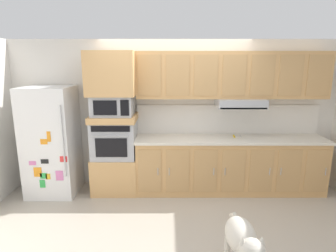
{
  "coord_description": "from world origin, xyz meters",
  "views": [
    {
      "loc": [
        -0.12,
        -3.72,
        2.13
      ],
      "look_at": [
        -0.13,
        0.5,
        1.17
      ],
      "focal_mm": 30.14,
      "sensor_mm": 36.0,
      "label": 1
    }
  ],
  "objects_px": {
    "built_in_oven": "(115,139)",
    "dog": "(244,241)",
    "refrigerator": "(53,141)",
    "screwdriver": "(236,136)",
    "microwave": "(114,105)"
  },
  "relations": [
    {
      "from": "built_in_oven",
      "to": "dog",
      "type": "relative_size",
      "value": 0.73
    },
    {
      "from": "refrigerator",
      "to": "screwdriver",
      "type": "height_order",
      "value": "refrigerator"
    },
    {
      "from": "refrigerator",
      "to": "built_in_oven",
      "type": "height_order",
      "value": "refrigerator"
    },
    {
      "from": "built_in_oven",
      "to": "screwdriver",
      "type": "height_order",
      "value": "built_in_oven"
    },
    {
      "from": "microwave",
      "to": "dog",
      "type": "xyz_separation_m",
      "value": [
        1.6,
        -2.06,
        -1.01
      ]
    },
    {
      "from": "built_in_oven",
      "to": "screwdriver",
      "type": "distance_m",
      "value": 1.99
    },
    {
      "from": "refrigerator",
      "to": "dog",
      "type": "relative_size",
      "value": 1.83
    },
    {
      "from": "refrigerator",
      "to": "built_in_oven",
      "type": "distance_m",
      "value": 1.01
    },
    {
      "from": "microwave",
      "to": "screwdriver",
      "type": "height_order",
      "value": "microwave"
    },
    {
      "from": "refrigerator",
      "to": "screwdriver",
      "type": "distance_m",
      "value": 3.0
    },
    {
      "from": "refrigerator",
      "to": "built_in_oven",
      "type": "bearing_deg",
      "value": 3.83
    },
    {
      "from": "screwdriver",
      "to": "dog",
      "type": "distance_m",
      "value": 2.2
    },
    {
      "from": "refrigerator",
      "to": "microwave",
      "type": "distance_m",
      "value": 1.17
    },
    {
      "from": "built_in_oven",
      "to": "microwave",
      "type": "distance_m",
      "value": 0.56
    },
    {
      "from": "refrigerator",
      "to": "screwdriver",
      "type": "bearing_deg",
      "value": 2.28
    }
  ]
}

